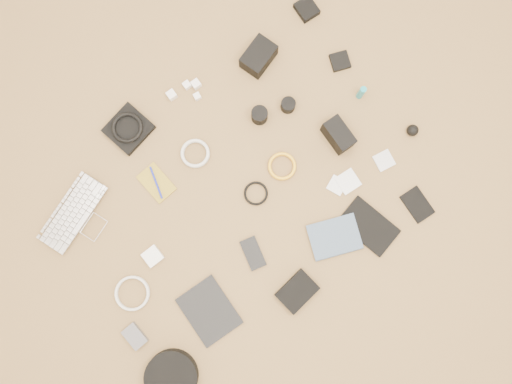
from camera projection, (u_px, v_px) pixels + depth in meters
room_shell at (229, 117)px, 0.72m from camera, size 4.04×4.04×2.58m
laptop at (83, 219)px, 1.94m from camera, size 0.37×0.31×0.02m
headphone_pouch at (129, 129)px, 1.98m from camera, size 0.18×0.18×0.03m
headphones at (127, 128)px, 1.96m from camera, size 0.17×0.17×0.02m
charger_a at (172, 95)px, 1.99m from camera, size 0.03×0.03×0.03m
charger_b at (187, 85)px, 2.00m from camera, size 0.03×0.03×0.03m
charger_c at (196, 84)px, 2.00m from camera, size 0.03×0.03×0.03m
charger_d at (197, 96)px, 2.00m from camera, size 0.03×0.03×0.02m
dslr_camera at (259, 57)px, 1.99m from camera, size 0.16×0.13×0.08m
lens_pouch at (307, 9)px, 2.03m from camera, size 0.08×0.09×0.03m
notebook_olive at (156, 183)px, 1.97m from camera, size 0.10×0.15×0.01m
pen_blue at (156, 183)px, 1.96m from camera, size 0.04×0.13×0.01m
cable_white_a at (195, 154)px, 1.98m from camera, size 0.13×0.13×0.01m
lens_a at (259, 115)px, 1.96m from camera, size 0.08×0.08×0.07m
lens_b at (288, 105)px, 1.98m from camera, size 0.07×0.07×0.05m
card_reader at (340, 61)px, 2.02m from camera, size 0.09×0.09×0.02m
power_brick at (153, 256)px, 1.93m from camera, size 0.07×0.07×0.03m
cable_white_b at (133, 293)px, 1.92m from camera, size 0.14×0.14×0.01m
cable_black at (256, 194)px, 1.96m from camera, size 0.12×0.12×0.01m
cable_yellow at (282, 167)px, 1.97m from camera, size 0.13×0.13×0.01m
flash at (338, 135)px, 1.94m from camera, size 0.07×0.13×0.10m
lens_cleaner at (361, 93)px, 1.97m from camera, size 0.03×0.03×0.09m
battery_charger at (135, 336)px, 1.89m from camera, size 0.07×0.09×0.03m
tablet at (209, 311)px, 1.91m from camera, size 0.18×0.23×0.01m
phone at (253, 253)px, 1.94m from camera, size 0.09×0.13×0.01m
filter_case_left at (337, 185)px, 1.97m from camera, size 0.08×0.08×0.01m
filter_case_mid at (348, 182)px, 1.97m from camera, size 0.08×0.08×0.01m
filter_case_right at (384, 161)px, 1.98m from camera, size 0.08×0.08×0.01m
air_blower at (413, 130)px, 1.97m from camera, size 0.06×0.06×0.05m
headphone_case at (171, 377)px, 1.86m from camera, size 0.21×0.21×0.05m
drive_case at (297, 291)px, 1.91m from camera, size 0.16×0.12×0.04m
paperback at (340, 255)px, 1.93m from camera, size 0.23×0.20×0.02m
notebook_black_a at (369, 226)px, 1.94m from camera, size 0.18×0.24×0.02m
notebook_black_b at (417, 205)px, 1.96m from camera, size 0.09×0.13×0.01m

